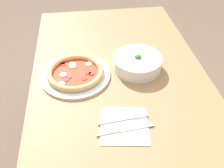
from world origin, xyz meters
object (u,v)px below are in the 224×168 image
object	(u,v)px
pizza	(75,74)
fork	(123,120)
knife	(123,130)
bowl	(138,62)

from	to	relation	value
pizza	fork	bearing A→B (deg)	30.72
pizza	knife	size ratio (longest dim) A/B	1.46
knife	bowl	bearing A→B (deg)	64.40
fork	knife	world-z (taller)	same
pizza	knife	world-z (taller)	pizza
bowl	knife	size ratio (longest dim) A/B	1.05
knife	fork	bearing A→B (deg)	75.71
bowl	knife	world-z (taller)	bowl
bowl	fork	xyz separation A→B (m)	(0.31, -0.12, -0.03)
fork	pizza	bearing A→B (deg)	114.80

